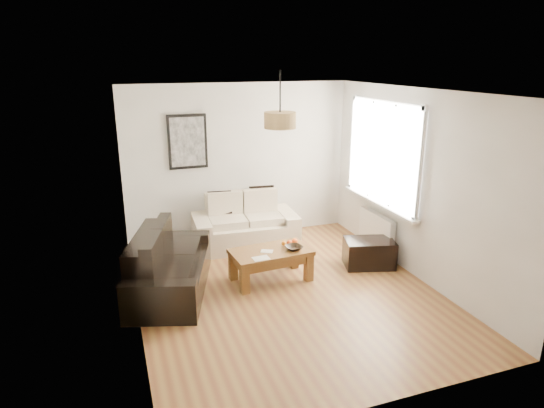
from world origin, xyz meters
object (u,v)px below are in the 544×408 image
object	(u,v)px
sofa_leather	(170,263)
ottoman	(369,253)
loveseat_cream	(245,221)
coffee_table	(271,265)

from	to	relation	value
sofa_leather	ottoman	distance (m)	2.89
loveseat_cream	coffee_table	distance (m)	1.37
sofa_leather	ottoman	bearing A→B (deg)	-76.59
loveseat_cream	ottoman	distance (m)	2.07
sofa_leather	coffee_table	xyz separation A→B (m)	(1.35, -0.15, -0.17)
loveseat_cream	ottoman	bearing A→B (deg)	-39.27
sofa_leather	coffee_table	bearing A→B (deg)	-79.00
sofa_leather	ottoman	world-z (taller)	sofa_leather
ottoman	loveseat_cream	bearing A→B (deg)	136.96
loveseat_cream	sofa_leather	size ratio (longest dim) A/B	0.92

